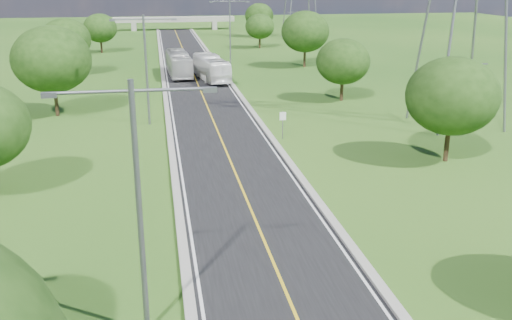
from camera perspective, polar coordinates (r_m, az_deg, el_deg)
The scene contains 19 objects.
ground at distance 69.23m, azimuth -5.56°, elevation 6.86°, with size 260.00×260.00×0.00m, color #1F4714.
road at distance 75.11m, azimuth -5.94°, elevation 7.75°, with size 8.00×150.00×0.06m, color black.
curb_left at distance 74.93m, azimuth -9.21°, elevation 7.66°, with size 0.50×150.00×0.22m, color gray.
curb_right at distance 75.50m, azimuth -2.69°, elevation 7.95°, with size 0.50×150.00×0.22m, color gray.
speed_limit_sign at distance 48.33m, azimuth 2.69°, elevation 3.95°, with size 0.55×0.09×2.40m.
overpass at distance 148.23m, azimuth -8.17°, elevation 13.68°, with size 30.00×3.00×3.20m.
streetlight_near_left at distance 21.11m, azimuth -11.71°, elevation -3.00°, with size 5.90×0.25×10.00m.
streetlight_mid_left at distance 53.26m, azimuth -10.96°, elevation 9.73°, with size 5.90×0.25×10.00m.
streetlight_far_right at distance 86.77m, azimuth -2.62°, elevation 13.16°, with size 5.90×0.25×10.00m.
tree_lc at distance 59.09m, azimuth -19.76°, elevation 9.45°, with size 7.56×7.56×8.79m.
tree_ld at distance 83.02m, azimuth -18.50°, elevation 11.36°, with size 6.72×6.72×7.82m.
tree_le at distance 106.53m, azimuth -15.34°, elevation 12.60°, with size 5.88×5.88×6.84m.
tree_rb at distance 44.06m, azimuth 19.02°, elevation 6.06°, with size 6.72×6.72×7.82m.
tree_rc at distance 63.68m, azimuth 8.70°, elevation 9.71°, with size 5.88×5.88×6.84m.
tree_rd at distance 86.98m, azimuth 4.95°, elevation 12.67°, with size 7.14×7.14×8.30m.
tree_re at distance 109.90m, azimuth 0.38°, elevation 13.21°, with size 5.46×5.46×6.35m.
tree_rf at distance 130.10m, azimuth 0.32°, elevation 14.25°, with size 6.30×6.30×7.33m.
bus_outbound at distance 76.07m, azimuth -4.51°, elevation 9.16°, with size 2.67×11.40×3.17m, color white.
bus_inbound at distance 80.12m, azimuth -7.73°, elevation 9.53°, with size 2.72×11.62×3.24m, color beige.
Camera 1 is at (-5.11, -7.73, 13.41)m, focal length 40.00 mm.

